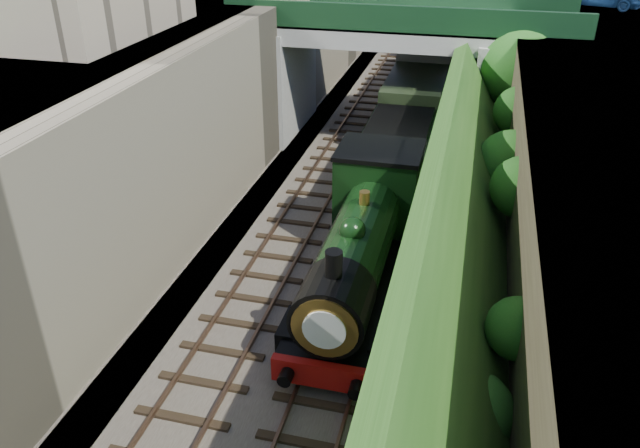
# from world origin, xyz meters

# --- Properties ---
(trackbed) EXTENTS (10.00, 90.00, 0.20)m
(trackbed) POSITION_xyz_m (0.00, 20.00, 0.10)
(trackbed) COLOR #473F38
(trackbed) RESTS_ON ground
(retaining_wall) EXTENTS (1.00, 90.00, 7.00)m
(retaining_wall) POSITION_xyz_m (-5.50, 20.00, 3.50)
(retaining_wall) COLOR #756B56
(retaining_wall) RESTS_ON ground
(street_plateau_left) EXTENTS (6.00, 90.00, 7.00)m
(street_plateau_left) POSITION_xyz_m (-9.00, 20.00, 3.50)
(street_plateau_left) COLOR #262628
(street_plateau_left) RESTS_ON ground
(street_plateau_right) EXTENTS (8.00, 90.00, 6.25)m
(street_plateau_right) POSITION_xyz_m (9.50, 20.00, 3.12)
(street_plateau_right) COLOR #262628
(street_plateau_right) RESTS_ON ground
(embankment_slope) EXTENTS (4.38, 90.00, 6.36)m
(embankment_slope) POSITION_xyz_m (4.94, 19.58, 2.67)
(embankment_slope) COLOR #1E4714
(embankment_slope) RESTS_ON ground
(track_left) EXTENTS (2.50, 90.00, 0.20)m
(track_left) POSITION_xyz_m (-2.00, 20.00, 0.25)
(track_left) COLOR black
(track_left) RESTS_ON trackbed
(track_right) EXTENTS (2.50, 90.00, 0.20)m
(track_right) POSITION_xyz_m (1.20, 20.00, 0.25)
(track_right) COLOR black
(track_right) RESTS_ON trackbed
(road_bridge) EXTENTS (16.00, 6.40, 7.25)m
(road_bridge) POSITION_xyz_m (0.94, 24.00, 4.08)
(road_bridge) COLOR gray
(road_bridge) RESTS_ON ground
(tree) EXTENTS (3.60, 3.80, 6.60)m
(tree) POSITION_xyz_m (5.91, 21.72, 4.65)
(tree) COLOR black
(tree) RESTS_ON ground
(locomotive) EXTENTS (3.10, 10.22, 3.83)m
(locomotive) POSITION_xyz_m (1.20, 9.84, 1.89)
(locomotive) COLOR black
(locomotive) RESTS_ON trackbed
(tender) EXTENTS (2.70, 6.00, 3.05)m
(tender) POSITION_xyz_m (1.20, 17.20, 1.62)
(tender) COLOR black
(tender) RESTS_ON trackbed
(coach_front) EXTENTS (2.90, 18.00, 3.70)m
(coach_front) POSITION_xyz_m (1.20, 29.80, 2.05)
(coach_front) COLOR black
(coach_front) RESTS_ON trackbed
(coach_middle) EXTENTS (2.90, 18.00, 3.70)m
(coach_middle) POSITION_xyz_m (1.20, 48.60, 2.05)
(coach_middle) COLOR black
(coach_middle) RESTS_ON trackbed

